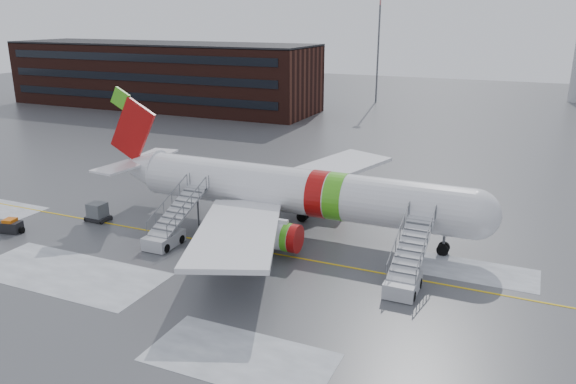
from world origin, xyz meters
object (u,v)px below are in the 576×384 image
at_px(airstair_fwd, 406,272).
at_px(airstair_aft, 169,230).
at_px(airliner, 287,191).
at_px(pushback_tug, 236,242).
at_px(baggage_tractor, 11,227).
at_px(uld_container, 98,212).

height_order(airstair_fwd, airstair_aft, same).
bearing_deg(airliner, airstair_aft, -138.41).
height_order(airliner, pushback_tug, airliner).
xyz_separation_m(airliner, airstair_aft, (-7.36, -6.54, -2.35)).
xyz_separation_m(airstair_aft, pushback_tug, (5.54, 0.92, -0.45)).
distance_m(pushback_tug, baggage_tractor, 19.52).
relative_size(airstair_aft, baggage_tractor, 3.25).
bearing_deg(baggage_tractor, airliner, 25.74).
bearing_deg(baggage_tractor, pushback_tug, 13.11).
bearing_deg(uld_container, airliner, 16.89).
bearing_deg(baggage_tractor, airstair_aft, 14.60).
distance_m(airliner, baggage_tractor, 23.31).
bearing_deg(airstair_fwd, airliner, 150.43).
distance_m(airliner, airstair_aft, 10.12).
relative_size(airstair_fwd, airstair_aft, 1.00).
xyz_separation_m(airliner, baggage_tractor, (-20.84, -10.05, -2.92)).
bearing_deg(pushback_tug, airstair_aft, -170.58).
height_order(pushback_tug, uld_container, uld_container).
xyz_separation_m(airstair_aft, uld_container, (-8.77, 1.64, -0.31)).
relative_size(airstair_aft, pushback_tug, 2.90).
xyz_separation_m(uld_container, baggage_tractor, (-4.70, -5.15, -0.25)).
height_order(uld_container, baggage_tractor, uld_container).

